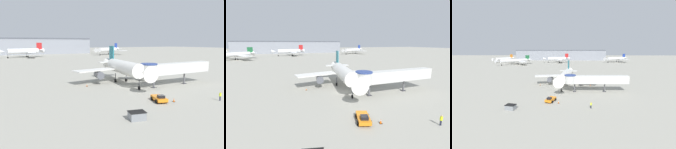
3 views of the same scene
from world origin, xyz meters
TOP-DOWN VIEW (x-y plane):
  - ground_plane at (0.00, 0.00)m, footprint 800.00×800.00m
  - main_airplane at (2.16, 4.65)m, footprint 27.84×27.72m
  - jet_bridge at (11.83, -4.23)m, footprint 22.78×4.10m
  - pushback_tug_orange at (-1.81, -15.39)m, footprint 3.12×4.52m
  - service_container_gray at (-11.14, -21.55)m, footprint 2.81×2.29m
  - traffic_cone_port_wing at (-8.65, 4.69)m, footprint 0.38×0.38m
  - traffic_cone_starboard_wing at (12.61, 5.01)m, footprint 0.41×0.41m
  - traffic_cone_apron_front at (0.62, -16.77)m, footprint 0.48×0.48m
  - ground_crew_marshaller at (9.21, -20.29)m, footprint 0.38×0.28m
  - background_jet_blue_tail at (63.02, 132.99)m, footprint 34.61×31.87m
  - background_jet_red_tail at (-10.21, 126.45)m, footprint 32.39×34.75m
  - background_jet_orange_tail at (-76.08, 126.46)m, footprint 27.53×27.41m
  - background_jet_green_tail at (-52.35, 97.98)m, footprint 31.09×31.82m
  - terminal_building at (-8.62, 175.00)m, footprint 132.79×19.50m

SIDE VIEW (x-z plane):
  - ground_plane at x=0.00m, z-range 0.00..0.00m
  - traffic_cone_port_wing at x=-8.65m, z-range -0.02..0.62m
  - traffic_cone_starboard_wing at x=12.61m, z-range -0.02..0.67m
  - traffic_cone_apron_front at x=0.62m, z-range -0.02..0.78m
  - service_container_gray at x=-11.14m, z-range 0.00..1.26m
  - pushback_tug_orange at x=-1.81m, z-range -0.05..1.44m
  - ground_crew_marshaller at x=9.21m, z-range 0.14..1.91m
  - background_jet_green_tail at x=-52.35m, z-range -0.56..8.95m
  - main_airplane at x=2.16m, z-range -0.79..9.34m
  - background_jet_orange_tail at x=-76.08m, z-range -0.58..9.21m
  - jet_bridge at x=11.83m, z-range 1.39..7.55m
  - background_jet_blue_tail at x=63.02m, z-range -0.64..9.82m
  - background_jet_red_tail at x=-10.21m, z-range -0.68..10.28m
  - terminal_building at x=-8.62m, z-range 0.01..15.48m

